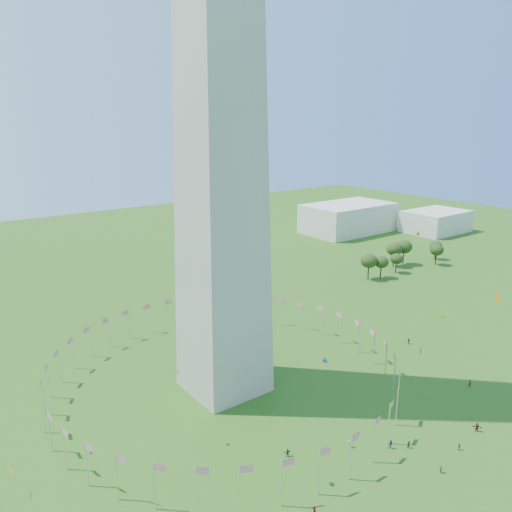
# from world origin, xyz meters

# --- Properties ---
(washington_monument) EXTENTS (16.80, 16.80, 169.00)m
(washington_monument) POSITION_xyz_m (0.00, 50.00, 84.50)
(washington_monument) COLOR #AAA697
(washington_monument) RESTS_ON ground
(flag_ring) EXTENTS (80.24, 80.24, 9.00)m
(flag_ring) POSITION_xyz_m (-0.00, 50.00, 4.50)
(flag_ring) COLOR silver
(flag_ring) RESTS_ON ground
(gov_building_east_a) EXTENTS (50.00, 30.00, 16.00)m
(gov_building_east_a) POSITION_xyz_m (150.00, 150.00, 8.00)
(gov_building_east_a) COLOR beige
(gov_building_east_a) RESTS_ON ground
(gov_building_east_b) EXTENTS (35.00, 25.00, 12.00)m
(gov_building_east_b) POSITION_xyz_m (190.00, 120.00, 6.00)
(gov_building_east_b) COLOR beige
(gov_building_east_b) RESTS_ON ground
(crowd) EXTENTS (80.04, 75.04, 1.95)m
(crowd) POSITION_xyz_m (11.75, -1.12, 0.87)
(crowd) COLOR #5D1615
(crowd) RESTS_ON ground
(kites_aloft) EXTENTS (110.38, 75.96, 36.95)m
(kites_aloft) POSITION_xyz_m (14.41, 21.14, 17.90)
(kites_aloft) COLOR yellow
(kites_aloft) RESTS_ON ground
(tree_line_east) EXTENTS (53.18, 15.77, 10.82)m
(tree_line_east) POSITION_xyz_m (113.26, 85.83, 4.90)
(tree_line_east) COLOR #2D4918
(tree_line_east) RESTS_ON ground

